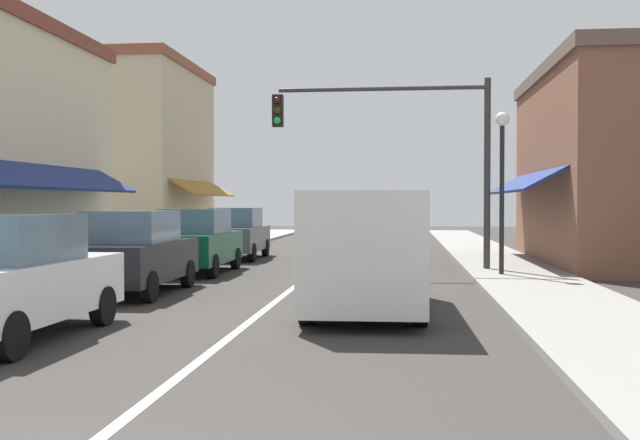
{
  "coord_description": "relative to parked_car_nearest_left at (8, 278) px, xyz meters",
  "views": [
    {
      "loc": [
        2.46,
        -4.2,
        1.94
      ],
      "look_at": [
        0.56,
        13.1,
        1.54
      ],
      "focal_mm": 41.99,
      "sensor_mm": 36.0,
      "label": 1
    }
  ],
  "objects": [
    {
      "name": "storefront_far_left",
      "position": [
        -6.62,
        22.26,
        3.18
      ],
      "size": [
        7.06,
        8.2,
        8.12
      ],
      "color": "#BCAD8E",
      "rests_on": "ground"
    },
    {
      "name": "parked_car_second_left",
      "position": [
        -0.15,
        5.31,
        0.0
      ],
      "size": [
        1.82,
        4.12,
        1.77
      ],
      "rotation": [
        0.0,
        0.0,
        0.01
      ],
      "color": "black",
      "rests_on": "ground"
    },
    {
      "name": "storefront_right_block",
      "position": [
        12.47,
        14.26,
        2.23
      ],
      "size": [
        6.56,
        10.2,
        6.22
      ],
      "color": "brown",
      "rests_on": "ground"
    },
    {
      "name": "parked_car_far_left",
      "position": [
        -0.17,
        15.29,
        0.0
      ],
      "size": [
        1.85,
        4.13,
        1.77
      ],
      "rotation": [
        0.0,
        0.0,
        0.02
      ],
      "color": "#4C5156",
      "rests_on": "ground"
    },
    {
      "name": "lane_center_stripe",
      "position": [
        3.05,
        12.26,
        -0.88
      ],
      "size": [
        0.14,
        52.0,
        0.01
      ],
      "primitive_type": "cube",
      "color": "silver",
      "rests_on": "ground"
    },
    {
      "name": "sidewalk_right",
      "position": [
        8.55,
        12.26,
        -0.82
      ],
      "size": [
        2.6,
        56.0,
        0.12
      ],
      "primitive_type": "cube",
      "color": "gray",
      "rests_on": "ground"
    },
    {
      "name": "parked_car_third_left",
      "position": [
        -0.1,
        10.06,
        0.0
      ],
      "size": [
        1.81,
        4.11,
        1.77
      ],
      "rotation": [
        0.0,
        0.0,
        0.01
      ],
      "color": "#0F4C33",
      "rests_on": "ground"
    },
    {
      "name": "van_in_lane",
      "position": [
        4.87,
        3.37,
        0.27
      ],
      "size": [
        2.09,
        5.22,
        2.12
      ],
      "rotation": [
        0.0,
        0.0,
        0.02
      ],
      "color": "silver",
      "rests_on": "ground"
    },
    {
      "name": "parked_car_nearest_left",
      "position": [
        0.0,
        0.0,
        0.0
      ],
      "size": [
        1.85,
        4.13,
        1.77
      ],
      "rotation": [
        0.0,
        0.0,
        -0.02
      ],
      "color": "silver",
      "rests_on": "ground"
    },
    {
      "name": "street_lamp_right_mid",
      "position": [
        8.04,
        9.49,
        2.03
      ],
      "size": [
        0.36,
        0.36,
        4.25
      ],
      "color": "black",
      "rests_on": "ground"
    },
    {
      "name": "traffic_signal_mast_arm",
      "position": [
        5.65,
        11.05,
        2.87
      ],
      "size": [
        6.07,
        0.5,
        5.38
      ],
      "color": "#333333",
      "rests_on": "ground"
    },
    {
      "name": "sidewalk_left",
      "position": [
        -2.45,
        12.26,
        -0.82
      ],
      "size": [
        2.6,
        56.0,
        0.12
      ],
      "primitive_type": "cube",
      "color": "#A39E99",
      "rests_on": "ground"
    },
    {
      "name": "ground_plane",
      "position": [
        3.05,
        12.26,
        -0.88
      ],
      "size": [
        80.0,
        80.0,
        0.0
      ],
      "primitive_type": "plane",
      "color": "#33302D"
    }
  ]
}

